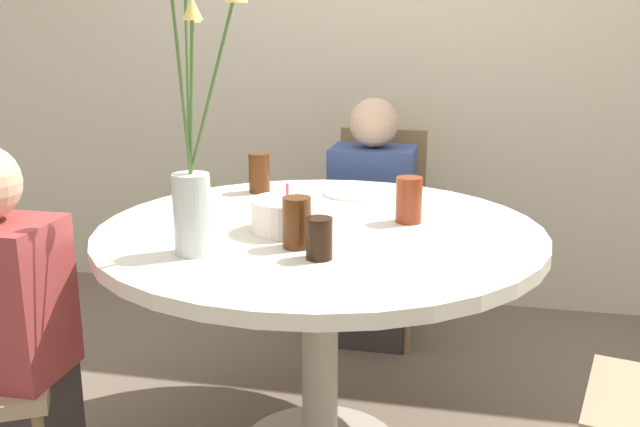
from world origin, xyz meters
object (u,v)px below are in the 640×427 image
object	(u,v)px
chair_near_front	(378,221)
person_woman	(2,350)
side_plate	(354,193)
drink_glass_1	(319,238)
drink_glass_2	(409,200)
person_guest	(372,232)
birthday_cake	(288,215)
drink_glass_3	(297,223)
flower_vase	(194,158)
drink_glass_0	(259,173)

from	to	relation	value
chair_near_front	person_woman	bearing A→B (deg)	-116.90
side_plate	drink_glass_1	distance (m)	0.70
drink_glass_2	person_guest	world-z (taller)	person_guest
birthday_cake	person_guest	world-z (taller)	person_guest
side_plate	drink_glass_2	world-z (taller)	drink_glass_2
birthday_cake	chair_near_front	bearing A→B (deg)	83.92
person_woman	chair_near_front	bearing A→B (deg)	61.07
drink_glass_3	person_woman	bearing A→B (deg)	-163.66
drink_glass_3	flower_vase	bearing A→B (deg)	-154.18
chair_near_front	drink_glass_3	bearing A→B (deg)	-90.51
drink_glass_0	drink_glass_3	size ratio (longest dim) A/B	1.02
drink_glass_0	person_woman	distance (m)	1.01
person_woman	side_plate	bearing A→B (deg)	46.26
drink_glass_0	drink_glass_1	world-z (taller)	drink_glass_0
chair_near_front	drink_glass_2	xyz separation A→B (m)	(0.21, -0.94, 0.33)
flower_vase	drink_glass_3	xyz separation A→B (m)	(0.23, 0.11, -0.18)
person_guest	person_woman	world-z (taller)	same
person_guest	person_woman	distance (m)	1.55
drink_glass_3	person_guest	xyz separation A→B (m)	(0.05, 1.09, -0.34)
birthday_cake	flower_vase	size ratio (longest dim) A/B	0.30
chair_near_front	person_guest	xyz separation A→B (m)	(-0.01, -0.16, -0.00)
flower_vase	side_plate	distance (m)	0.83
drink_glass_1	person_guest	xyz separation A→B (m)	(-0.03, 1.17, -0.32)
chair_near_front	person_woman	world-z (taller)	person_woman
chair_near_front	flower_vase	distance (m)	1.49
drink_glass_2	drink_glass_3	xyz separation A→B (m)	(-0.27, -0.31, -0.00)
birthday_cake	drink_glass_2	xyz separation A→B (m)	(0.33, 0.17, 0.02)
drink_glass_0	person_woman	xyz separation A→B (m)	(-0.48, -0.82, -0.34)
side_plate	person_guest	world-z (taller)	person_guest
drink_glass_2	person_woman	bearing A→B (deg)	-152.59
chair_near_front	flower_vase	bearing A→B (deg)	-99.94
birthday_cake	drink_glass_1	distance (m)	0.26
person_woman	birthday_cake	bearing A→B (deg)	27.69
drink_glass_0	side_plate	bearing A→B (deg)	4.87
flower_vase	person_guest	xyz separation A→B (m)	(0.28, 1.21, -0.52)
flower_vase	person_woman	bearing A→B (deg)	-168.23
drink_glass_1	drink_glass_3	bearing A→B (deg)	134.06
drink_glass_1	person_guest	distance (m)	1.22
side_plate	drink_glass_2	size ratio (longest dim) A/B	1.52
drink_glass_1	drink_glass_2	size ratio (longest dim) A/B	0.78
drink_glass_1	flower_vase	bearing A→B (deg)	-173.88
drink_glass_0	person_guest	distance (m)	0.69
drink_glass_3	person_woman	size ratio (longest dim) A/B	0.13
drink_glass_1	side_plate	bearing A→B (deg)	92.39
drink_glass_1	person_guest	world-z (taller)	person_guest
drink_glass_3	person_woman	world-z (taller)	person_woman
flower_vase	chair_near_front	bearing A→B (deg)	78.03
side_plate	drink_glass_3	distance (m)	0.63
flower_vase	drink_glass_2	distance (m)	0.68
drink_glass_2	birthday_cake	bearing A→B (deg)	-153.21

